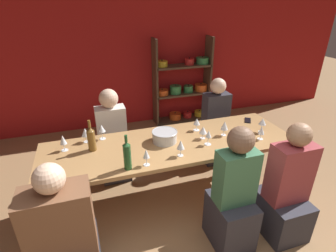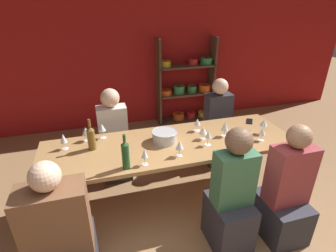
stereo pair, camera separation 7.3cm
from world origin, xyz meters
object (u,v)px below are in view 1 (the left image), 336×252
at_px(wine_glass_red_c, 63,140).
at_px(wine_glass_white_e, 209,135).
at_px(person_near_a, 232,203).
at_px(person_near_c, 285,195).
at_px(cell_phone, 248,120).
at_px(wine_glass_red_d, 181,145).
at_px(wine_glass_empty_a, 261,131).
at_px(wine_glass_white_d, 197,122).
at_px(dining_table, 171,150).
at_px(wine_bottle_dark, 127,155).
at_px(wine_glass_red_b, 101,129).
at_px(wine_bottle_green, 91,139).
at_px(person_far_a, 214,130).
at_px(wine_glass_empty_c, 203,130).
at_px(wine_glass_red_a, 85,133).
at_px(wine_glass_empty_b, 263,122).
at_px(wine_glass_white_c, 249,132).
at_px(shelf_unit, 183,88).
at_px(wine_glass_white_a, 224,126).
at_px(mixing_bowl, 165,136).
at_px(wine_glass_white_b, 146,154).
at_px(person_far_b, 113,145).

height_order(wine_glass_red_c, wine_glass_white_e, wine_glass_red_c).
distance_m(person_near_a, person_near_c, 0.55).
bearing_deg(cell_phone, wine_glass_red_d, -155.07).
bearing_deg(wine_glass_empty_a, person_near_a, -140.33).
distance_m(wine_glass_red_c, wine_glass_white_d, 1.43).
distance_m(dining_table, wine_glass_white_e, 0.43).
xyz_separation_m(wine_bottle_dark, wine_glass_white_e, (0.86, 0.17, -0.02)).
xyz_separation_m(wine_glass_red_b, cell_phone, (1.76, -0.07, -0.12)).
height_order(dining_table, wine_bottle_green, wine_bottle_green).
distance_m(wine_glass_white_d, cell_phone, 0.72).
height_order(wine_glass_red_b, person_far_a, person_far_a).
bearing_deg(wine_glass_empty_c, wine_glass_red_a, 165.48).
distance_m(wine_bottle_green, wine_glass_white_e, 1.17).
bearing_deg(person_far_a, person_near_c, 90.48).
bearing_deg(wine_glass_red_d, wine_glass_white_d, 51.28).
distance_m(wine_glass_empty_b, wine_glass_white_c, 0.33).
bearing_deg(wine_glass_empty_c, wine_bottle_dark, -160.30).
relative_size(shelf_unit, wine_glass_red_b, 9.15).
bearing_deg(wine_glass_white_c, wine_glass_white_a, 125.97).
bearing_deg(wine_glass_white_e, wine_glass_red_d, -161.32).
height_order(wine_glass_red_a, wine_glass_red_d, wine_glass_red_d).
height_order(wine_glass_red_d, wine_glass_white_d, wine_glass_red_d).
distance_m(wine_bottle_dark, wine_glass_red_c, 0.74).
xyz_separation_m(wine_glass_red_c, person_near_c, (1.95, -0.93, -0.44)).
bearing_deg(mixing_bowl, wine_glass_white_c, -19.32).
height_order(wine_glass_white_e, person_near_a, person_near_a).
distance_m(wine_glass_white_b, person_near_c, 1.38).
bearing_deg(wine_glass_white_d, wine_glass_empty_b, -21.21).
relative_size(wine_glass_empty_a, wine_glass_empty_c, 1.04).
relative_size(wine_glass_empty_a, wine_glass_white_a, 0.88).
bearing_deg(wine_glass_empty_c, person_far_b, 140.77).
xyz_separation_m(wine_glass_empty_a, wine_glass_red_c, (-1.99, 0.40, 0.01)).
distance_m(wine_glass_red_b, wine_glass_white_b, 0.71).
distance_m(wine_glass_empty_b, person_near_a, 1.04).
bearing_deg(person_far_a, wine_glass_red_d, 47.30).
relative_size(wine_glass_empty_a, person_near_c, 0.12).
height_order(wine_glass_white_a, wine_glass_white_c, wine_glass_white_a).
bearing_deg(person_near_a, wine_glass_red_b, 134.88).
bearing_deg(person_far_b, wine_glass_white_d, 149.94).
xyz_separation_m(wine_glass_empty_c, person_near_a, (-0.01, -0.70, -0.40)).
xyz_separation_m(wine_bottle_dark, wine_glass_red_c, (-0.54, 0.51, -0.03)).
bearing_deg(wine_glass_red_a, person_near_c, -31.05).
bearing_deg(wine_glass_empty_a, wine_bottle_dark, -175.88).
distance_m(dining_table, wine_glass_red_d, 0.34).
distance_m(wine_glass_red_a, wine_glass_red_b, 0.17).
height_order(wine_glass_red_b, person_far_b, person_far_b).
relative_size(wine_glass_red_b, wine_glass_red_d, 1.02).
bearing_deg(person_far_a, shelf_unit, -93.09).
xyz_separation_m(wine_glass_red_a, cell_phone, (1.93, -0.06, -0.10)).
bearing_deg(wine_glass_red_d, wine_glass_empty_b, 10.35).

